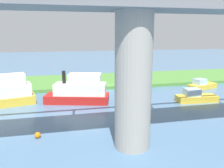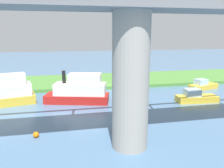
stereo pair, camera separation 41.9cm
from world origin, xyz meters
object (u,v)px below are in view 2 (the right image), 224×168
object	(u,v)px
riverboat_paddlewheel	(2,93)
houseboat_blue	(203,85)
bridge_pylon	(131,83)
marker_buoy	(36,135)
pontoon_yellow	(196,97)
person_on_bank	(80,81)
mooring_post	(70,83)
motorboat_red	(79,91)

from	to	relation	value
riverboat_paddlewheel	houseboat_blue	world-z (taller)	riverboat_paddlewheel
bridge_pylon	marker_buoy	distance (m)	9.22
riverboat_paddlewheel	pontoon_yellow	bearing A→B (deg)	171.21
bridge_pylon	person_on_bank	xyz separation A→B (m)	(2.35, -19.65, -3.84)
bridge_pylon	riverboat_paddlewheel	distance (m)	18.35
bridge_pylon	mooring_post	world-z (taller)	bridge_pylon
motorboat_red	mooring_post	bearing A→B (deg)	-82.52
riverboat_paddlewheel	pontoon_yellow	world-z (taller)	riverboat_paddlewheel
houseboat_blue	pontoon_yellow	bearing A→B (deg)	50.76
marker_buoy	pontoon_yellow	bearing A→B (deg)	-160.87
pontoon_yellow	houseboat_blue	bearing A→B (deg)	-129.24
motorboat_red	marker_buoy	distance (m)	10.35
mooring_post	motorboat_red	distance (m)	7.03
marker_buoy	mooring_post	bearing A→B (deg)	-101.50
houseboat_blue	marker_buoy	bearing A→B (deg)	27.86
marker_buoy	motorboat_red	bearing A→B (deg)	-114.32
bridge_pylon	motorboat_red	xyz separation A→B (m)	(3.03, -12.41, -3.55)
person_on_bank	marker_buoy	bearing A→B (deg)	73.53
person_on_bank	marker_buoy	xyz separation A→B (m)	(4.91, 16.61, -0.95)
pontoon_yellow	motorboat_red	size ratio (longest dim) A/B	0.63
pontoon_yellow	houseboat_blue	size ratio (longest dim) A/B	1.01
riverboat_paddlewheel	marker_buoy	xyz separation A→B (m)	(-4.98, 10.17, -1.27)
pontoon_yellow	motorboat_red	world-z (taller)	motorboat_red
motorboat_red	houseboat_blue	distance (m)	19.67
bridge_pylon	riverboat_paddlewheel	size ratio (longest dim) A/B	1.20
person_on_bank	pontoon_yellow	bearing A→B (deg)	143.83
bridge_pylon	pontoon_yellow	bearing A→B (deg)	-140.25
bridge_pylon	marker_buoy	size ratio (longest dim) A/B	20.17
marker_buoy	riverboat_paddlewheel	bearing A→B (deg)	-63.93
riverboat_paddlewheel	pontoon_yellow	size ratio (longest dim) A/B	1.60
bridge_pylon	riverboat_paddlewheel	bearing A→B (deg)	-47.18
riverboat_paddlewheel	marker_buoy	distance (m)	11.39
person_on_bank	motorboat_red	world-z (taller)	motorboat_red
bridge_pylon	mooring_post	size ratio (longest dim) A/B	9.21
pontoon_yellow	person_on_bank	bearing A→B (deg)	-36.17
mooring_post	person_on_bank	bearing A→B (deg)	-169.66
mooring_post	riverboat_paddlewheel	bearing A→B (deg)	36.57
bridge_pylon	person_on_bank	bearing A→B (deg)	-83.17
mooring_post	marker_buoy	world-z (taller)	mooring_post
mooring_post	houseboat_blue	bearing A→B (deg)	169.32
mooring_post	marker_buoy	bearing A→B (deg)	78.50
bridge_pylon	pontoon_yellow	world-z (taller)	bridge_pylon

